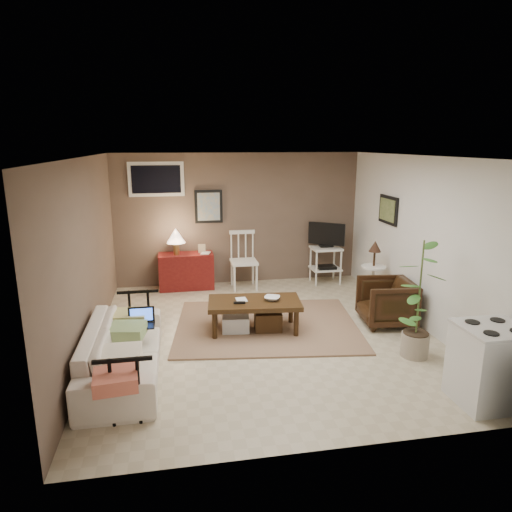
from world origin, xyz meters
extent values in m
plane|color=#C1B293|center=(0.00, 0.00, 0.00)|extent=(5.00, 5.00, 0.00)
cube|color=black|center=(-0.55, 2.48, 1.45)|extent=(0.50, 0.03, 0.60)
cube|color=black|center=(2.23, 1.05, 1.52)|extent=(0.03, 0.60, 0.45)
cube|color=white|center=(-1.45, 2.48, 1.95)|extent=(0.96, 0.03, 0.60)
cube|color=#926F54|center=(0.08, 0.27, 0.01)|extent=(2.80, 2.36, 0.02)
cube|color=#38220F|center=(-0.13, 0.12, 0.42)|extent=(1.33, 0.78, 0.06)
cylinder|color=#38220F|center=(-0.70, -0.07, 0.20)|extent=(0.07, 0.07, 0.40)
cylinder|color=#38220F|center=(0.39, -0.18, 0.20)|extent=(0.07, 0.07, 0.40)
cylinder|color=#38220F|center=(-0.65, 0.42, 0.20)|extent=(0.07, 0.07, 0.40)
cylinder|color=#38220F|center=(0.44, 0.30, 0.20)|extent=(0.07, 0.07, 0.40)
cube|color=black|center=(-0.35, 0.03, 0.47)|extent=(0.16, 0.07, 0.02)
cube|color=#452918|center=(0.06, 0.10, 0.15)|extent=(0.40, 0.35, 0.27)
cube|color=silver|center=(-0.39, 0.14, 0.13)|extent=(0.40, 0.35, 0.23)
imported|color=silver|center=(-1.80, -0.83, 0.39)|extent=(0.59, 2.02, 0.79)
cube|color=black|center=(-1.61, -0.54, 0.46)|extent=(0.31, 0.21, 0.02)
cube|color=black|center=(-1.61, -0.43, 0.56)|extent=(0.31, 0.02, 0.19)
cube|color=blue|center=(-1.61, -0.43, 0.56)|extent=(0.26, 0.00, 0.16)
cube|color=maroon|center=(-1.00, 2.26, 0.32)|extent=(0.97, 0.43, 0.64)
cylinder|color=#AA7F41|center=(-1.16, 2.22, 0.75)|extent=(0.11, 0.11, 0.21)
cone|color=beige|center=(-1.16, 2.22, 0.99)|extent=(0.32, 0.32, 0.26)
cube|color=tan|center=(-0.71, 2.28, 0.72)|extent=(0.13, 0.02, 0.16)
cube|color=white|center=(0.03, 2.10, 0.49)|extent=(0.47, 0.47, 0.04)
cylinder|color=white|center=(-0.17, 1.90, 0.23)|extent=(0.04, 0.04, 0.46)
cylinder|color=white|center=(0.23, 1.90, 0.23)|extent=(0.04, 0.04, 0.46)
cylinder|color=white|center=(-0.17, 2.30, 0.23)|extent=(0.04, 0.04, 0.46)
cylinder|color=white|center=(0.23, 2.29, 0.23)|extent=(0.04, 0.04, 0.46)
cube|color=white|center=(0.03, 2.31, 0.99)|extent=(0.46, 0.05, 0.07)
cube|color=white|center=(1.58, 2.15, 0.66)|extent=(0.54, 0.44, 0.04)
cube|color=white|center=(1.58, 2.15, 0.27)|extent=(0.54, 0.44, 0.03)
cylinder|color=white|center=(1.35, 1.96, 0.34)|extent=(0.04, 0.04, 0.68)
cylinder|color=white|center=(1.82, 1.96, 0.34)|extent=(0.04, 0.04, 0.68)
cylinder|color=white|center=(1.35, 2.33, 0.34)|extent=(0.04, 0.04, 0.68)
cylinder|color=white|center=(1.82, 2.33, 0.34)|extent=(0.04, 0.04, 0.68)
cube|color=black|center=(1.58, 2.15, 0.71)|extent=(0.24, 0.14, 0.03)
cube|color=black|center=(1.58, 2.15, 0.94)|extent=(0.59, 0.42, 0.41)
cube|color=tan|center=(1.58, 2.15, 0.94)|extent=(0.49, 0.33, 0.33)
cube|color=black|center=(1.58, 2.10, 0.29)|extent=(0.34, 0.24, 0.10)
cylinder|color=white|center=(1.97, 0.91, 0.01)|extent=(0.27, 0.27, 0.03)
cylinder|color=white|center=(1.97, 0.91, 0.31)|extent=(0.05, 0.05, 0.59)
cylinder|color=white|center=(1.97, 0.91, 0.62)|extent=(0.39, 0.39, 0.03)
cylinder|color=black|center=(1.97, 0.91, 0.77)|extent=(0.04, 0.04, 0.26)
cone|color=#341F15|center=(1.97, 0.91, 0.96)|extent=(0.20, 0.20, 0.18)
imported|color=black|center=(1.79, 0.05, 0.37)|extent=(0.74, 0.78, 0.73)
cylinder|color=gray|center=(1.69, -0.98, 0.15)|extent=(0.34, 0.34, 0.30)
cylinder|color=#4C602D|center=(1.69, -0.98, 0.88)|extent=(0.02, 0.02, 1.16)
cube|color=silver|center=(1.87, -2.07, 0.40)|extent=(0.62, 0.57, 0.79)
cube|color=silver|center=(1.87, -2.07, 0.81)|extent=(0.64, 0.59, 0.03)
cylinder|color=black|center=(1.73, -2.21, 0.83)|extent=(0.14, 0.14, 0.01)
cylinder|color=black|center=(1.73, -1.93, 0.83)|extent=(0.14, 0.14, 0.01)
cylinder|color=black|center=(2.01, -1.93, 0.83)|extent=(0.14, 0.14, 0.01)
imported|color=#38220F|center=(0.12, 0.10, 0.56)|extent=(0.22, 0.13, 0.21)
imported|color=#38220F|center=(-0.38, 0.15, 0.55)|extent=(0.15, 0.02, 0.20)
imported|color=#38220F|center=(-0.72, 2.22, 0.75)|extent=(0.15, 0.06, 0.21)
camera|label=1|loc=(-1.16, -5.74, 2.57)|focal=32.00mm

